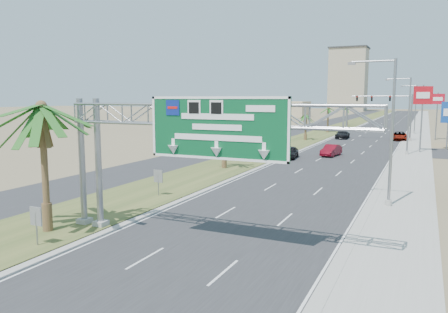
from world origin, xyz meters
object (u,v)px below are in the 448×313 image
at_px(signal_mast, 398,113).
at_px(pole_sign_red_near, 423,99).
at_px(sign_gantry, 192,126).
at_px(car_right_lane, 400,136).
at_px(car_left_lane, 290,152).
at_px(pole_sign_red_far, 438,103).
at_px(palm_near, 41,107).
at_px(car_mid_lane, 331,150).
at_px(car_far, 343,134).

height_order(signal_mast, pole_sign_red_near, pole_sign_red_near).
bearing_deg(sign_gantry, car_right_lane, 84.06).
bearing_deg(car_left_lane, pole_sign_red_far, 57.96).
bearing_deg(pole_sign_red_near, pole_sign_red_far, 83.87).
distance_m(palm_near, pole_sign_red_far, 71.26).
relative_size(palm_near, car_right_lane, 1.56).
distance_m(palm_near, car_mid_lane, 40.24).
height_order(sign_gantry, car_left_lane, sign_gantry).
bearing_deg(car_mid_lane, car_far, 104.19).
xyz_separation_m(car_mid_lane, car_far, (-2.92, 25.43, 0.06)).
distance_m(sign_gantry, pole_sign_red_near, 46.72).
relative_size(signal_mast, pole_sign_red_near, 1.12).
relative_size(palm_near, pole_sign_red_near, 0.91).
xyz_separation_m(car_left_lane, car_mid_lane, (4.21, 4.40, -0.03)).
height_order(palm_near, car_far, palm_near).
distance_m(palm_near, car_far, 64.88).
distance_m(signal_mast, car_right_lane, 4.24).
relative_size(car_right_lane, pole_sign_red_far, 0.64).
height_order(sign_gantry, palm_near, palm_near).
height_order(car_right_lane, pole_sign_red_far, pole_sign_red_far).
relative_size(palm_near, signal_mast, 0.81).
bearing_deg(signal_mast, sign_gantry, -95.74).
bearing_deg(car_right_lane, car_left_lane, -114.46).
bearing_deg(sign_gantry, signal_mast, 84.26).
xyz_separation_m(palm_near, signal_mast, (14.37, 63.97, -2.08)).
bearing_deg(signal_mast, car_left_lane, -109.94).
distance_m(car_mid_lane, pole_sign_red_near, 14.88).
distance_m(car_left_lane, pole_sign_red_far, 38.08).
relative_size(sign_gantry, signal_mast, 1.63).
xyz_separation_m(car_mid_lane, car_right_lane, (6.79, 26.02, 0.02)).
bearing_deg(car_mid_lane, car_right_lane, 83.02).
bearing_deg(sign_gantry, pole_sign_red_near, 77.56).
distance_m(car_left_lane, car_far, 29.87).
distance_m(signal_mast, pole_sign_red_near, 17.05).
distance_m(car_mid_lane, car_right_lane, 26.89).
relative_size(signal_mast, car_right_lane, 1.93).
bearing_deg(palm_near, car_mid_lane, 78.52).
height_order(car_mid_lane, car_far, car_far).
bearing_deg(pole_sign_red_near, car_left_lane, -138.17).
xyz_separation_m(car_right_lane, car_far, (-9.70, -0.59, 0.05)).
bearing_deg(pole_sign_red_near, signal_mast, 103.10).
relative_size(palm_near, pole_sign_red_far, 1.00).
bearing_deg(car_right_lane, pole_sign_red_far, 25.26).
height_order(sign_gantry, pole_sign_red_far, pole_sign_red_far).
height_order(signal_mast, pole_sign_red_far, pole_sign_red_far).
xyz_separation_m(car_mid_lane, pole_sign_red_near, (10.29, 8.57, 6.49)).
bearing_deg(pole_sign_red_near, car_right_lane, 101.34).
xyz_separation_m(car_far, pole_sign_red_far, (15.43, 3.87, 5.78)).
bearing_deg(palm_near, signal_mast, 77.34).
relative_size(pole_sign_red_near, pole_sign_red_far, 1.10).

